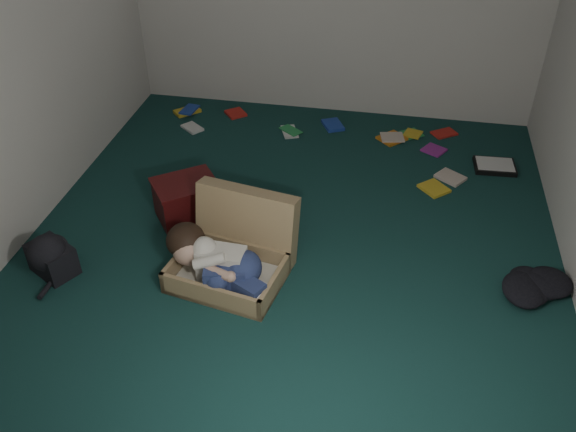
% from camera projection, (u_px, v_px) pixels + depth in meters
% --- Properties ---
extents(floor, '(4.50, 4.50, 0.00)m').
position_uv_depth(floor, '(292.00, 241.00, 4.66)').
color(floor, '#123532').
rests_on(floor, ground).
extents(wall_front, '(4.50, 0.00, 4.50)m').
position_uv_depth(wall_front, '(176.00, 352.00, 2.11)').
color(wall_front, silver).
rests_on(wall_front, ground).
extents(wall_left, '(0.00, 4.50, 4.50)m').
position_uv_depth(wall_left, '(6.00, 60.00, 4.18)').
color(wall_left, silver).
rests_on(wall_left, ground).
extents(suitcase, '(0.88, 0.86, 0.55)m').
position_uv_depth(suitcase, '(236.00, 251.00, 4.31)').
color(suitcase, '#A28559').
rests_on(suitcase, floor).
extents(person, '(0.79, 0.50, 0.34)m').
position_uv_depth(person, '(216.00, 261.00, 4.16)').
color(person, silver).
rests_on(person, suitcase).
extents(maroon_bin, '(0.61, 0.59, 0.33)m').
position_uv_depth(maroon_bin, '(187.00, 200.00, 4.82)').
color(maroon_bin, '#430D0E').
rests_on(maroon_bin, floor).
extents(backpack, '(0.51, 0.48, 0.24)m').
position_uv_depth(backpack, '(52.00, 258.00, 4.32)').
color(backpack, black).
rests_on(backpack, floor).
extents(clothing_pile, '(0.54, 0.47, 0.15)m').
position_uv_depth(clothing_pile, '(529.00, 286.00, 4.16)').
color(clothing_pile, black).
rests_on(clothing_pile, floor).
extents(paper_tray, '(0.37, 0.29, 0.05)m').
position_uv_depth(paper_tray, '(495.00, 166.00, 5.48)').
color(paper_tray, black).
rests_on(paper_tray, floor).
extents(book_scatter, '(2.88, 1.29, 0.02)m').
position_uv_depth(book_scatter, '(342.00, 138.00, 5.92)').
color(book_scatter, gold).
rests_on(book_scatter, floor).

